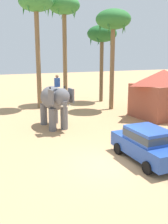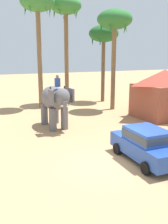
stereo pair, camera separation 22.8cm
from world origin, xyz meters
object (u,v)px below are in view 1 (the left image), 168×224
object	(u,v)px
car_sedan_foreground	(147,143)
palm_tree_near_hut	(64,10)
roadside_hut	(162,92)
elephant_with_mahout	(54,101)
palm_tree_behind_elephant	(36,7)
palm_tree_left_of_road	(113,23)
palm_tree_far_back	(102,36)

from	to	relation	value
car_sedan_foreground	palm_tree_near_hut	distance (m)	18.30
palm_tree_near_hut	roadside_hut	world-z (taller)	palm_tree_near_hut
car_sedan_foreground	palm_tree_near_hut	world-z (taller)	palm_tree_near_hut
elephant_with_mahout	palm_tree_near_hut	distance (m)	12.10
elephant_with_mahout	palm_tree_near_hut	world-z (taller)	palm_tree_near_hut
car_sedan_foreground	palm_tree_behind_elephant	bearing A→B (deg)	94.59
elephant_with_mahout	palm_tree_near_hut	bearing A→B (deg)	63.75
elephant_with_mahout	palm_tree_left_of_road	world-z (taller)	palm_tree_left_of_road
elephant_with_mahout	palm_tree_far_back	xyz separation A→B (m)	(8.24, 7.81, 5.17)
elephant_with_mahout	roadside_hut	distance (m)	9.33
elephant_with_mahout	palm_tree_far_back	size ratio (longest dim) A/B	0.47
palm_tree_behind_elephant	palm_tree_far_back	xyz separation A→B (m)	(7.28, 0.47, -2.33)
elephant_with_mahout	palm_tree_behind_elephant	distance (m)	10.54
palm_tree_behind_elephant	palm_tree_near_hut	distance (m)	3.39
palm_tree_near_hut	palm_tree_far_back	bearing A→B (deg)	-8.95
elephant_with_mahout	palm_tree_behind_elephant	xyz separation A→B (m)	(0.97, 7.34, 7.50)
elephant_with_mahout	roadside_hut	size ratio (longest dim) A/B	0.75
palm_tree_near_hut	roadside_hut	distance (m)	12.92
palm_tree_left_of_road	palm_tree_near_hut	bearing A→B (deg)	121.54
palm_tree_behind_elephant	palm_tree_far_back	size ratio (longest dim) A/B	1.31
palm_tree_left_of_road	roadside_hut	world-z (taller)	palm_tree_left_of_road
palm_tree_near_hut	palm_tree_far_back	size ratio (longest dim) A/B	1.32
palm_tree_behind_elephant	palm_tree_near_hut	world-z (taller)	palm_tree_near_hut
car_sedan_foreground	palm_tree_left_of_road	distance (m)	14.18
palm_tree_far_back	palm_tree_behind_elephant	bearing A→B (deg)	-176.31
palm_tree_left_of_road	palm_tree_behind_elephant	bearing A→B (deg)	149.33
palm_tree_behind_elephant	roadside_hut	size ratio (longest dim) A/B	2.09
palm_tree_behind_elephant	palm_tree_far_back	world-z (taller)	palm_tree_behind_elephant
palm_tree_behind_elephant	car_sedan_foreground	bearing A→B (deg)	-85.41
elephant_with_mahout	palm_tree_left_of_road	size ratio (longest dim) A/B	0.42
palm_tree_near_hut	elephant_with_mahout	bearing A→B (deg)	-116.25
palm_tree_left_of_road	roadside_hut	bearing A→B (deg)	-63.72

